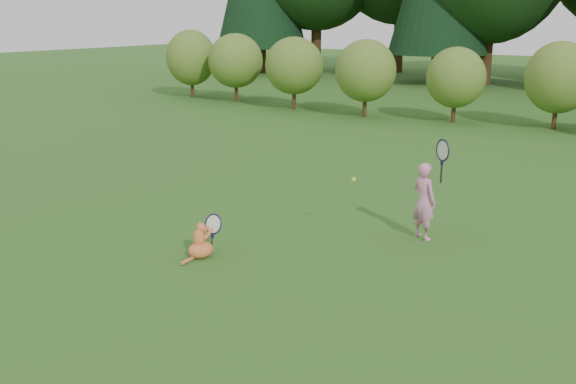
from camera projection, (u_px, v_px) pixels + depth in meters
The scene contains 5 objects.
ground at pixel (248, 245), 9.82m from camera, with size 100.00×100.00×0.00m, color #265718.
shrub_row at pixel (507, 82), 19.76m from camera, with size 28.00×3.00×2.80m, color #496F22, non-canonical shape.
child at pixel (425, 199), 9.96m from camera, with size 0.70×0.46×1.84m.
cat at pixel (201, 239), 9.29m from camera, with size 0.49×0.79×0.73m.
tennis_ball at pixel (354, 179), 9.89m from camera, with size 0.07×0.07×0.07m.
Camera 1 is at (5.75, -7.26, 3.42)m, focal length 40.00 mm.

